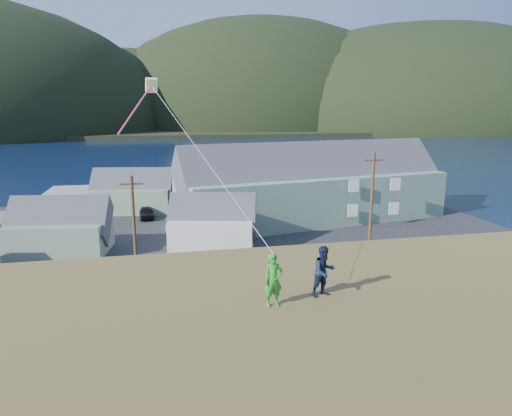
# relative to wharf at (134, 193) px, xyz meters

# --- Properties ---
(ground) EXTENTS (900.00, 900.00, 0.00)m
(ground) POSITION_rel_wharf_xyz_m (6.00, -40.00, -0.45)
(ground) COLOR #0A1638
(ground) RESTS_ON ground
(grass_strip) EXTENTS (110.00, 8.00, 0.10)m
(grass_strip) POSITION_rel_wharf_xyz_m (6.00, -42.00, -0.40)
(grass_strip) COLOR #4C3D19
(grass_strip) RESTS_ON ground
(waterfront_lot) EXTENTS (72.00, 36.00, 0.12)m
(waterfront_lot) POSITION_rel_wharf_xyz_m (6.00, -23.00, -0.39)
(waterfront_lot) COLOR #28282B
(waterfront_lot) RESTS_ON ground
(wharf) EXTENTS (26.00, 14.00, 0.90)m
(wharf) POSITION_rel_wharf_xyz_m (0.00, 0.00, 0.00)
(wharf) COLOR gray
(wharf) RESTS_ON ground
(far_shore) EXTENTS (900.00, 320.00, 2.00)m
(far_shore) POSITION_rel_wharf_xyz_m (6.00, 290.00, 0.55)
(far_shore) COLOR black
(far_shore) RESTS_ON ground
(far_hills) EXTENTS (760.00, 265.00, 143.00)m
(far_hills) POSITION_rel_wharf_xyz_m (41.59, 239.38, 1.55)
(far_hills) COLOR black
(far_hills) RESTS_ON ground
(lodge) EXTENTS (33.46, 14.83, 11.38)m
(lodge) POSITION_rel_wharf_xyz_m (21.93, -20.61, 3.93)
(lodge) COLOR gray
(lodge) RESTS_ON waterfront_lot
(shed_palegreen_near) EXTENTS (9.58, 6.70, 6.48)m
(shed_palegreen_near) POSITION_rel_wharf_xyz_m (-5.13, -28.00, 2.00)
(shed_palegreen_near) COLOR gray
(shed_palegreen_near) RESTS_ON waterfront_lot
(shed_white) EXTENTS (9.18, 7.12, 6.51)m
(shed_white) POSITION_rel_wharf_xyz_m (8.80, -29.57, 2.05)
(shed_white) COLOR silver
(shed_white) RESTS_ON waterfront_lot
(shed_palegreen_far) EXTENTS (11.13, 7.47, 6.93)m
(shed_palegreen_far) POSITION_rel_wharf_xyz_m (0.55, -11.22, 2.21)
(shed_palegreen_far) COLOR slate
(shed_palegreen_far) RESTS_ON waterfront_lot
(utility_poles) EXTENTS (33.46, 0.24, 9.74)m
(utility_poles) POSITION_rel_wharf_xyz_m (3.94, -38.50, 4.19)
(utility_poles) COLOR #47331E
(utility_poles) RESTS_ON waterfront_lot
(parked_cars) EXTENTS (25.61, 13.20, 1.43)m
(parked_cars) POSITION_rel_wharf_xyz_m (-6.13, -18.33, 0.38)
(parked_cars) COLOR #B1B1B7
(parked_cars) RESTS_ON waterfront_lot
(kite_flyer_green) EXTENTS (0.67, 0.49, 1.68)m
(kite_flyer_green) POSITION_rel_wharf_xyz_m (7.43, -58.58, 7.59)
(kite_flyer_green) COLOR green
(kite_flyer_green) RESTS_ON hillside
(kite_flyer_navy) EXTENTS (0.96, 0.83, 1.69)m
(kite_flyer_navy) POSITION_rel_wharf_xyz_m (9.23, -58.18, 7.60)
(kite_flyer_navy) COLOR #151F3A
(kite_flyer_navy) RESTS_ON hillside
(kite_rig) EXTENTS (2.37, 3.53, 9.08)m
(kite_rig) POSITION_rel_wharf_xyz_m (3.92, -52.33, 13.46)
(kite_rig) COLOR #FFFCC2
(kite_rig) RESTS_ON ground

